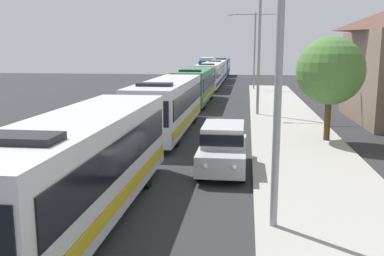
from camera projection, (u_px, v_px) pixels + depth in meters
bus_lead at (82, 164)px, 12.19m from camera, size 2.58×11.25×3.21m
bus_second_in_line at (168, 104)px, 25.33m from camera, size 2.58×12.21×3.21m
bus_middle at (196, 85)px, 38.61m from camera, size 2.58×12.35×3.21m
bus_fourth_in_line at (209, 75)px, 52.33m from camera, size 2.58×11.32×3.21m
bus_rear at (217, 70)px, 64.76m from camera, size 2.58×12.16×3.21m
bus_tail_end at (222, 66)px, 77.69m from camera, size 2.58×10.57×3.21m
white_suv at (223, 146)px, 17.39m from camera, size 1.86×4.63×1.90m
box_truck_oncoming at (207, 65)px, 83.72m from camera, size 2.35×7.63×3.15m
streetlamp_near at (280, 46)px, 10.87m from camera, size 5.15×0.28×7.91m
streetlamp_mid at (259, 39)px, 30.61m from camera, size 5.85×0.28×8.97m
streetlamp_far at (255, 43)px, 50.46m from camera, size 6.46×0.28×8.86m
roadside_tree at (330, 71)px, 22.02m from camera, size 3.49×3.49×5.37m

